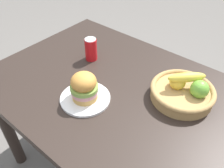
{
  "coord_description": "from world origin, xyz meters",
  "views": [
    {
      "loc": [
        0.48,
        -0.67,
        1.51
      ],
      "look_at": [
        -0.05,
        -0.05,
        0.81
      ],
      "focal_mm": 37.99,
      "sensor_mm": 36.0,
      "label": 1
    }
  ],
  "objects_px": {
    "plate": "(85,98)",
    "fruit_basket": "(183,91)",
    "sandwich": "(84,87)",
    "soda_can": "(91,49)"
  },
  "relations": [
    {
      "from": "plate",
      "to": "fruit_basket",
      "type": "distance_m",
      "value": 0.44
    },
    {
      "from": "sandwich",
      "to": "plate",
      "type": "bearing_deg",
      "value": 63.43
    },
    {
      "from": "plate",
      "to": "fruit_basket",
      "type": "bearing_deg",
      "value": 41.17
    },
    {
      "from": "plate",
      "to": "sandwich",
      "type": "xyz_separation_m",
      "value": [
        -0.0,
        -0.0,
        0.07
      ]
    },
    {
      "from": "soda_can",
      "to": "fruit_basket",
      "type": "relative_size",
      "value": 0.43
    },
    {
      "from": "soda_can",
      "to": "fruit_basket",
      "type": "bearing_deg",
      "value": 3.83
    },
    {
      "from": "soda_can",
      "to": "plate",
      "type": "bearing_deg",
      "value": -51.31
    },
    {
      "from": "sandwich",
      "to": "fruit_basket",
      "type": "xyz_separation_m",
      "value": [
        0.33,
        0.29,
        -0.03
      ]
    },
    {
      "from": "plate",
      "to": "fruit_basket",
      "type": "relative_size",
      "value": 0.79
    },
    {
      "from": "soda_can",
      "to": "fruit_basket",
      "type": "height_order",
      "value": "fruit_basket"
    }
  ]
}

